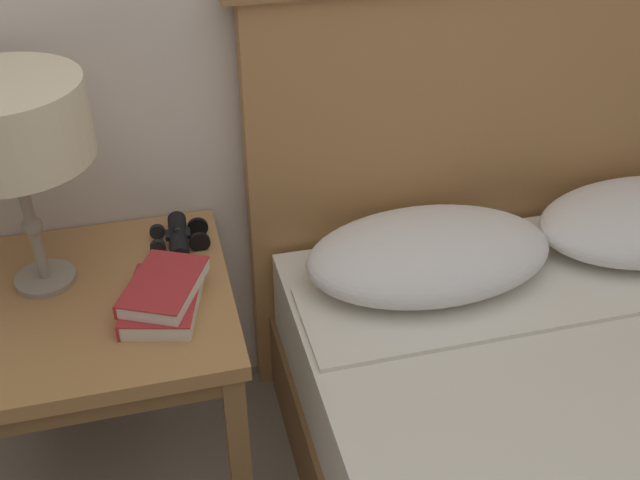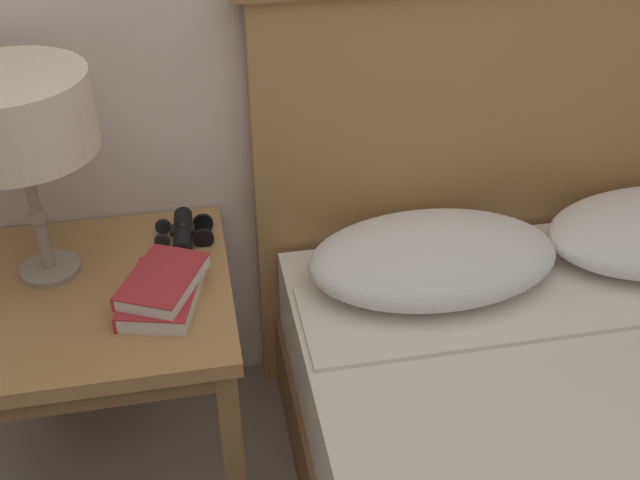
{
  "view_description": "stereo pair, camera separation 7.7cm",
  "coord_description": "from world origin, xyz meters",
  "px_view_note": "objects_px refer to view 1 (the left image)",
  "views": [
    {
      "loc": [
        -0.34,
        -0.56,
        1.58
      ],
      "look_at": [
        -0.02,
        0.71,
        0.67
      ],
      "focal_mm": 42.0,
      "sensor_mm": 36.0,
      "label": 1
    },
    {
      "loc": [
        -0.27,
        -0.58,
        1.58
      ],
      "look_at": [
        -0.02,
        0.71,
        0.67
      ],
      "focal_mm": 42.0,
      "sensor_mm": 36.0,
      "label": 2
    }
  ],
  "objects_px": {
    "table_lamp": "(6,126)",
    "binoculars_pair": "(179,237)",
    "nightstand": "(100,325)",
    "book_on_nightstand": "(162,301)",
    "book_stacked_on_top": "(163,286)"
  },
  "relations": [
    {
      "from": "table_lamp",
      "to": "book_on_nightstand",
      "type": "distance_m",
      "value": 0.46
    },
    {
      "from": "book_stacked_on_top",
      "to": "binoculars_pair",
      "type": "relative_size",
      "value": 1.48
    },
    {
      "from": "book_on_nightstand",
      "to": "binoculars_pair",
      "type": "height_order",
      "value": "binoculars_pair"
    },
    {
      "from": "table_lamp",
      "to": "book_stacked_on_top",
      "type": "xyz_separation_m",
      "value": [
        0.25,
        -0.15,
        -0.32
      ]
    },
    {
      "from": "binoculars_pair",
      "to": "book_on_nightstand",
      "type": "bearing_deg",
      "value": -104.13
    },
    {
      "from": "binoculars_pair",
      "to": "nightstand",
      "type": "bearing_deg",
      "value": -142.14
    },
    {
      "from": "nightstand",
      "to": "table_lamp",
      "type": "bearing_deg",
      "value": 140.0
    },
    {
      "from": "nightstand",
      "to": "book_stacked_on_top",
      "type": "xyz_separation_m",
      "value": [
        0.15,
        -0.07,
        0.13
      ]
    },
    {
      "from": "nightstand",
      "to": "binoculars_pair",
      "type": "xyz_separation_m",
      "value": [
        0.2,
        0.15,
        0.1
      ]
    },
    {
      "from": "book_on_nightstand",
      "to": "binoculars_pair",
      "type": "distance_m",
      "value": 0.23
    },
    {
      "from": "nightstand",
      "to": "book_stacked_on_top",
      "type": "bearing_deg",
      "value": -24.59
    },
    {
      "from": "binoculars_pair",
      "to": "book_stacked_on_top",
      "type": "bearing_deg",
      "value": -102.88
    },
    {
      "from": "table_lamp",
      "to": "binoculars_pair",
      "type": "distance_m",
      "value": 0.47
    },
    {
      "from": "table_lamp",
      "to": "book_stacked_on_top",
      "type": "height_order",
      "value": "table_lamp"
    },
    {
      "from": "nightstand",
      "to": "book_on_nightstand",
      "type": "distance_m",
      "value": 0.18
    }
  ]
}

